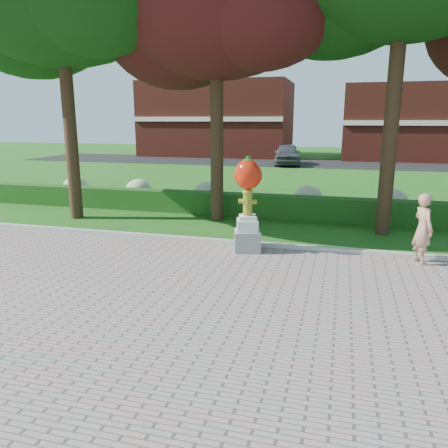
# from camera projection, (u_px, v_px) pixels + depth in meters

# --- Properties ---
(ground) EXTENTS (100.00, 100.00, 0.00)m
(ground) POSITION_uv_depth(u_px,v_px,m) (229.00, 286.00, 9.35)
(ground) COLOR #1E5415
(ground) RESTS_ON ground
(walkway) EXTENTS (40.00, 14.00, 0.04)m
(walkway) POSITION_uv_depth(u_px,v_px,m) (151.00, 396.00, 5.59)
(walkway) COLOR gray
(walkway) RESTS_ON ground
(curb) EXTENTS (40.00, 0.18, 0.15)m
(curb) POSITION_uv_depth(u_px,v_px,m) (256.00, 245.00, 12.15)
(curb) COLOR #ADADA5
(curb) RESTS_ON ground
(lawn_hedge) EXTENTS (24.00, 0.70, 0.80)m
(lawn_hedge) POSITION_uv_depth(u_px,v_px,m) (278.00, 206.00, 15.83)
(lawn_hedge) COLOR #1D4413
(lawn_hedge) RESTS_ON ground
(hydrangea_row) EXTENTS (20.10, 1.10, 0.99)m
(hydrangea_row) POSITION_uv_depth(u_px,v_px,m) (297.00, 198.00, 16.59)
(hydrangea_row) COLOR #B6B48B
(hydrangea_row) RESTS_ON ground
(street) EXTENTS (50.00, 8.00, 0.02)m
(street) POSITION_uv_depth(u_px,v_px,m) (315.00, 163.00, 35.62)
(street) COLOR black
(street) RESTS_ON ground
(building_left) EXTENTS (14.00, 8.00, 7.00)m
(building_left) POSITION_uv_depth(u_px,v_px,m) (218.00, 119.00, 42.99)
(building_left) COLOR maroon
(building_left) RESTS_ON ground
(building_right) EXTENTS (12.00, 8.00, 6.40)m
(building_right) POSITION_uv_depth(u_px,v_px,m) (414.00, 123.00, 38.47)
(building_right) COLOR maroon
(building_right) RESTS_ON ground
(hydrant_sculpture) EXTENTS (0.83, 0.83, 2.51)m
(hydrant_sculpture) POSITION_uv_depth(u_px,v_px,m) (248.00, 202.00, 11.42)
(hydrant_sculpture) COLOR gray
(hydrant_sculpture) RESTS_ON walkway
(woman) EXTENTS (0.63, 0.74, 1.72)m
(woman) POSITION_uv_depth(u_px,v_px,m) (423.00, 229.00, 10.52)
(woman) COLOR tan
(woman) RESTS_ON walkway
(parked_car) EXTENTS (2.56, 5.04, 1.65)m
(parked_car) POSITION_uv_depth(u_px,v_px,m) (287.00, 154.00, 33.99)
(parked_car) COLOR #43464B
(parked_car) RESTS_ON street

